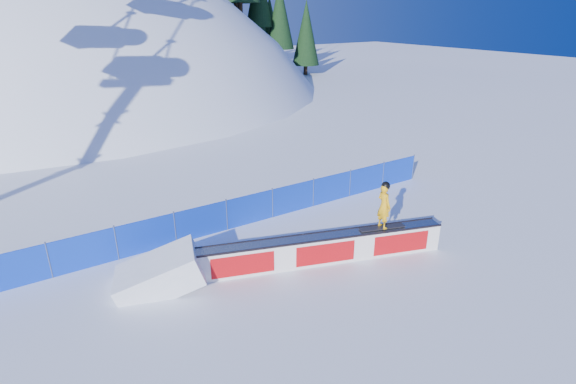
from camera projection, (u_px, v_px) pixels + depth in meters
ground at (265, 297)px, 12.99m from camera, size 160.00×160.00×0.00m
snow_hill at (86, 247)px, 52.35m from camera, size 64.00×64.00×64.00m
safety_fence at (202, 222)px, 16.25m from camera, size 22.05×0.05×1.30m
rail_box at (323, 249)px, 14.62m from camera, size 8.02×3.11×0.99m
snow_ramp at (161, 285)px, 13.56m from camera, size 3.01×2.38×1.64m
snowboarder at (384, 206)px, 14.62m from camera, size 1.58×0.76×1.65m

